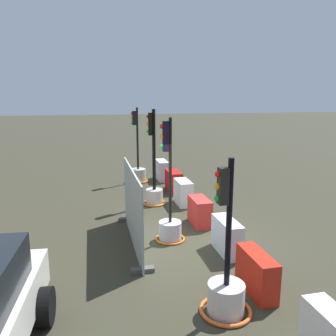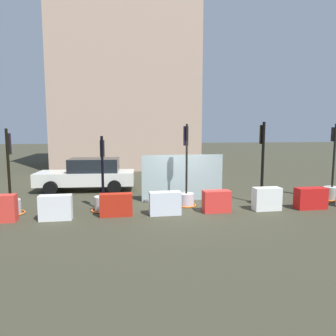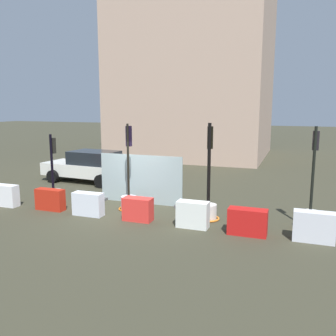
{
  "view_description": "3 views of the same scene",
  "coord_description": "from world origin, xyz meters",
  "px_view_note": "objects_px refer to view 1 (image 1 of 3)",
  "views": [
    {
      "loc": [
        -7.94,
        2.16,
        3.65
      ],
      "look_at": [
        1.42,
        0.02,
        1.59
      ],
      "focal_mm": 36.26,
      "sensor_mm": 36.0,
      "label": 1
    },
    {
      "loc": [
        -2.56,
        -11.14,
        2.89
      ],
      "look_at": [
        -0.68,
        0.33,
        1.48
      ],
      "focal_mm": 33.03,
      "sensor_mm": 36.0,
      "label": 2
    },
    {
      "loc": [
        5.76,
        -11.28,
        3.77
      ],
      "look_at": [
        1.41,
        0.68,
        1.56
      ],
      "focal_mm": 38.58,
      "sensor_mm": 36.0,
      "label": 3
    }
  ],
  "objects_px": {
    "traffic_light_3": "(154,187)",
    "construction_barrier_2": "(256,273)",
    "traffic_light_2": "(170,219)",
    "construction_barrier_7": "(162,170)",
    "construction_barrier_6": "(174,181)",
    "construction_barrier_4": "(200,212)",
    "construction_barrier_3": "(227,236)",
    "traffic_light_4": "(138,171)",
    "construction_barrier_5": "(183,192)",
    "traffic_light_1": "(226,290)"
  },
  "relations": [
    {
      "from": "construction_barrier_2",
      "to": "construction_barrier_3",
      "type": "xyz_separation_m",
      "value": [
        1.67,
        -0.1,
        0.01
      ]
    },
    {
      "from": "construction_barrier_3",
      "to": "construction_barrier_4",
      "type": "height_order",
      "value": "construction_barrier_3"
    },
    {
      "from": "construction_barrier_7",
      "to": "traffic_light_3",
      "type": "bearing_deg",
      "value": 163.56
    },
    {
      "from": "construction_barrier_4",
      "to": "construction_barrier_5",
      "type": "xyz_separation_m",
      "value": [
        1.9,
        -0.03,
        0.03
      ]
    },
    {
      "from": "construction_barrier_3",
      "to": "construction_barrier_7",
      "type": "height_order",
      "value": "construction_barrier_7"
    },
    {
      "from": "traffic_light_1",
      "to": "traffic_light_2",
      "type": "xyz_separation_m",
      "value": [
        3.13,
        0.25,
        0.15
      ]
    },
    {
      "from": "traffic_light_4",
      "to": "construction_barrier_2",
      "type": "height_order",
      "value": "traffic_light_4"
    },
    {
      "from": "construction_barrier_7",
      "to": "traffic_light_4",
      "type": "bearing_deg",
      "value": 94.07
    },
    {
      "from": "construction_barrier_2",
      "to": "construction_barrier_6",
      "type": "distance_m",
      "value": 7.13
    },
    {
      "from": "traffic_light_2",
      "to": "traffic_light_4",
      "type": "height_order",
      "value": "traffic_light_4"
    },
    {
      "from": "traffic_light_3",
      "to": "construction_barrier_3",
      "type": "xyz_separation_m",
      "value": [
        -4.02,
        -1.0,
        -0.2
      ]
    },
    {
      "from": "construction_barrier_2",
      "to": "construction_barrier_4",
      "type": "bearing_deg",
      "value": -0.57
    },
    {
      "from": "construction_barrier_2",
      "to": "construction_barrier_7",
      "type": "height_order",
      "value": "construction_barrier_7"
    },
    {
      "from": "traffic_light_2",
      "to": "construction_barrier_5",
      "type": "xyz_separation_m",
      "value": [
        2.75,
        -1.12,
        -0.16
      ]
    },
    {
      "from": "traffic_light_2",
      "to": "construction_barrier_7",
      "type": "height_order",
      "value": "traffic_light_2"
    },
    {
      "from": "traffic_light_2",
      "to": "construction_barrier_2",
      "type": "bearing_deg",
      "value": -158.47
    },
    {
      "from": "traffic_light_3",
      "to": "construction_barrier_2",
      "type": "distance_m",
      "value": 5.76
    },
    {
      "from": "traffic_light_3",
      "to": "traffic_light_4",
      "type": "relative_size",
      "value": 1.02
    },
    {
      "from": "traffic_light_3",
      "to": "construction_barrier_2",
      "type": "bearing_deg",
      "value": -171.02
    },
    {
      "from": "traffic_light_3",
      "to": "construction_barrier_6",
      "type": "xyz_separation_m",
      "value": [
        1.44,
        -1.05,
        -0.21
      ]
    },
    {
      "from": "traffic_light_2",
      "to": "construction_barrier_3",
      "type": "xyz_separation_m",
      "value": [
        -1.0,
        -1.15,
        -0.17
      ]
    },
    {
      "from": "traffic_light_1",
      "to": "construction_barrier_5",
      "type": "bearing_deg",
      "value": -8.42
    },
    {
      "from": "traffic_light_3",
      "to": "construction_barrier_2",
      "type": "relative_size",
      "value": 2.96
    },
    {
      "from": "construction_barrier_2",
      "to": "construction_barrier_6",
      "type": "height_order",
      "value": "construction_barrier_6"
    },
    {
      "from": "construction_barrier_2",
      "to": "construction_barrier_7",
      "type": "bearing_deg",
      "value": -0.41
    },
    {
      "from": "traffic_light_3",
      "to": "traffic_light_2",
      "type": "bearing_deg",
      "value": 177.05
    },
    {
      "from": "traffic_light_1",
      "to": "construction_barrier_6",
      "type": "bearing_deg",
      "value": -7.17
    },
    {
      "from": "construction_barrier_6",
      "to": "traffic_light_1",
      "type": "bearing_deg",
      "value": 172.83
    },
    {
      "from": "construction_barrier_5",
      "to": "construction_barrier_6",
      "type": "bearing_deg",
      "value": -2.83
    },
    {
      "from": "construction_barrier_3",
      "to": "construction_barrier_6",
      "type": "xyz_separation_m",
      "value": [
        5.46,
        -0.05,
        -0.01
      ]
    },
    {
      "from": "construction_barrier_6",
      "to": "construction_barrier_7",
      "type": "relative_size",
      "value": 1.02
    },
    {
      "from": "traffic_light_4",
      "to": "construction_barrier_5",
      "type": "height_order",
      "value": "traffic_light_4"
    },
    {
      "from": "traffic_light_2",
      "to": "construction_barrier_4",
      "type": "height_order",
      "value": "traffic_light_2"
    },
    {
      "from": "construction_barrier_4",
      "to": "construction_barrier_6",
      "type": "bearing_deg",
      "value": -1.79
    },
    {
      "from": "traffic_light_2",
      "to": "construction_barrier_7",
      "type": "bearing_deg",
      "value": -10.1
    },
    {
      "from": "construction_barrier_3",
      "to": "traffic_light_4",
      "type": "bearing_deg",
      "value": 8.74
    },
    {
      "from": "traffic_light_4",
      "to": "construction_barrier_7",
      "type": "bearing_deg",
      "value": -85.93
    },
    {
      "from": "traffic_light_3",
      "to": "traffic_light_4",
      "type": "xyz_separation_m",
      "value": [
        3.18,
        0.11,
        -0.14
      ]
    },
    {
      "from": "construction_barrier_5",
      "to": "construction_barrier_6",
      "type": "distance_m",
      "value": 1.7
    },
    {
      "from": "traffic_light_3",
      "to": "traffic_light_4",
      "type": "distance_m",
      "value": 3.19
    },
    {
      "from": "construction_barrier_2",
      "to": "construction_barrier_4",
      "type": "relative_size",
      "value": 1.13
    },
    {
      "from": "construction_barrier_4",
      "to": "construction_barrier_7",
      "type": "height_order",
      "value": "construction_barrier_7"
    },
    {
      "from": "traffic_light_4",
      "to": "construction_barrier_3",
      "type": "height_order",
      "value": "traffic_light_4"
    },
    {
      "from": "traffic_light_1",
      "to": "construction_barrier_2",
      "type": "bearing_deg",
      "value": -60.28
    },
    {
      "from": "construction_barrier_3",
      "to": "construction_barrier_4",
      "type": "relative_size",
      "value": 1.11
    },
    {
      "from": "construction_barrier_6",
      "to": "traffic_light_2",
      "type": "bearing_deg",
      "value": 164.91
    },
    {
      "from": "construction_barrier_3",
      "to": "construction_barrier_4",
      "type": "bearing_deg",
      "value": 1.91
    },
    {
      "from": "traffic_light_1",
      "to": "construction_barrier_2",
      "type": "height_order",
      "value": "traffic_light_1"
    },
    {
      "from": "traffic_light_3",
      "to": "construction_barrier_5",
      "type": "relative_size",
      "value": 3.26
    },
    {
      "from": "construction_barrier_4",
      "to": "construction_barrier_5",
      "type": "relative_size",
      "value": 0.98
    }
  ]
}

